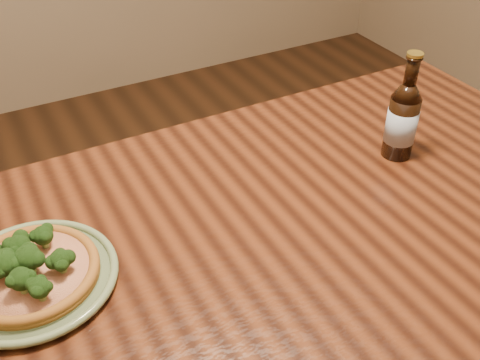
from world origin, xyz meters
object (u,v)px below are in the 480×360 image
plate (32,278)px  beer_bottle (402,119)px  table (257,283)px  pizza (29,270)px

plate → beer_bottle: (0.78, 0.01, 0.08)m
table → beer_bottle: bearing=15.1°
beer_bottle → table: bearing=171.2°
table → plate: (-0.37, 0.10, 0.10)m
plate → table: bearing=-15.2°
plate → pizza: (-0.00, -0.00, 0.02)m
table → beer_bottle: (0.41, 0.11, 0.18)m
pizza → beer_bottle: bearing=0.9°
pizza → beer_bottle: (0.78, 0.01, 0.06)m
plate → pizza: size_ratio=1.26×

